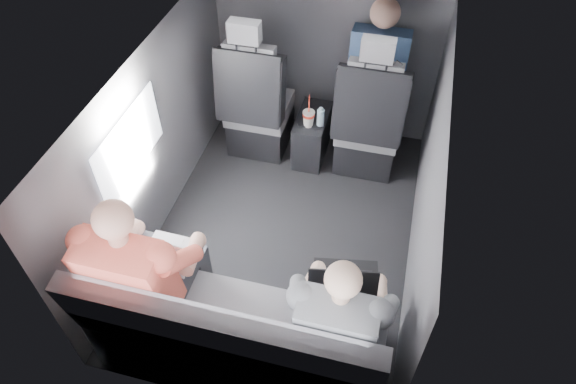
% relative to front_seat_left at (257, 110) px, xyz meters
% --- Properties ---
extents(floor, '(2.60, 2.60, 0.00)m').
position_rel_front_seat_left_xyz_m(floor, '(0.45, -0.84, -0.40)').
color(floor, black).
rests_on(floor, ground).
extents(ceiling, '(2.60, 2.60, 0.00)m').
position_rel_front_seat_left_xyz_m(ceiling, '(0.45, -0.84, 0.95)').
color(ceiling, '#B2B2AD').
rests_on(ceiling, panel_back).
extents(panel_left, '(0.02, 2.60, 1.35)m').
position_rel_front_seat_left_xyz_m(panel_left, '(-0.45, -0.84, 0.27)').
color(panel_left, '#56565B').
rests_on(panel_left, floor).
extents(panel_right, '(0.02, 2.60, 1.35)m').
position_rel_front_seat_left_xyz_m(panel_right, '(1.35, -0.84, 0.27)').
color(panel_right, '#56565B').
rests_on(panel_right, floor).
extents(panel_front, '(1.80, 0.02, 1.35)m').
position_rel_front_seat_left_xyz_m(panel_front, '(0.45, 0.46, 0.27)').
color(panel_front, '#56565B').
rests_on(panel_front, floor).
extents(panel_back, '(1.80, 0.02, 1.35)m').
position_rel_front_seat_left_xyz_m(panel_back, '(0.45, -2.14, 0.27)').
color(panel_back, '#56565B').
rests_on(panel_back, floor).
extents(side_window, '(0.02, 0.75, 0.42)m').
position_rel_front_seat_left_xyz_m(side_window, '(-0.43, -1.14, 0.50)').
color(side_window, white).
rests_on(side_window, panel_left).
extents(seatbelt, '(0.35, 0.11, 0.59)m').
position_rel_front_seat_left_xyz_m(seatbelt, '(0.90, -0.17, 0.40)').
color(seatbelt, black).
rests_on(seatbelt, front_seat_right).
extents(front_seat_left, '(0.52, 0.58, 1.26)m').
position_rel_front_seat_left_xyz_m(front_seat_left, '(0.00, 0.00, 0.00)').
color(front_seat_left, black).
rests_on(front_seat_left, floor).
extents(front_seat_right, '(0.52, 0.58, 1.26)m').
position_rel_front_seat_left_xyz_m(front_seat_right, '(0.90, 0.00, 0.00)').
color(front_seat_right, black).
rests_on(front_seat_right, floor).
extents(center_console, '(0.24, 0.48, 0.41)m').
position_rel_front_seat_left_xyz_m(center_console, '(0.45, 0.04, -0.20)').
color(center_console, black).
rests_on(center_console, floor).
extents(rear_bench, '(1.60, 0.57, 0.92)m').
position_rel_front_seat_left_xyz_m(rear_bench, '(0.45, -1.90, -0.09)').
color(rear_bench, '#5C5B60').
rests_on(rear_bench, floor).
extents(soda_cup, '(0.09, 0.09, 0.29)m').
position_rel_front_seat_left_xyz_m(soda_cup, '(0.44, -0.08, 0.07)').
color(soda_cup, white).
rests_on(soda_cup, center_console).
extents(water_bottle, '(0.06, 0.06, 0.17)m').
position_rel_front_seat_left_xyz_m(water_bottle, '(0.53, -0.06, 0.08)').
color(water_bottle, '#9CBED3').
rests_on(water_bottle, center_console).
extents(laptop_white, '(0.30, 0.28, 0.22)m').
position_rel_front_seat_left_xyz_m(laptop_white, '(-0.02, -1.66, 0.23)').
color(laptop_white, silver).
rests_on(laptop_white, passenger_rear_left).
extents(laptop_black, '(0.39, 0.38, 0.25)m').
position_rel_front_seat_left_xyz_m(laptop_black, '(0.98, -1.60, 0.23)').
color(laptop_black, black).
rests_on(laptop_black, passenger_rear_right).
extents(passenger_rear_left, '(0.54, 0.65, 1.28)m').
position_rel_front_seat_left_xyz_m(passenger_rear_left, '(-0.06, -1.81, 0.25)').
color(passenger_rear_left, '#36373C').
rests_on(passenger_rear_left, rear_bench).
extents(passenger_rear_right, '(0.48, 0.60, 1.18)m').
position_rel_front_seat_left_xyz_m(passenger_rear_right, '(0.99, -1.81, 0.21)').
color(passenger_rear_right, '#324C6F').
rests_on(passenger_rear_right, rear_bench).
extents(passenger_front_right, '(0.43, 0.43, 0.90)m').
position_rel_front_seat_left_xyz_m(passenger_front_right, '(0.89, 0.26, 0.36)').
color(passenger_front_right, '#324C6F').
rests_on(passenger_front_right, front_seat_right).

